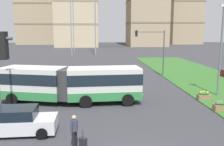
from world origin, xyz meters
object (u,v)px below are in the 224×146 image
articulated_bus (71,83)px  rolling_suitcase (83,143)px  streetlight_median (221,47)px  flower_planter_2 (221,106)px  pedestrian_crossing (74,129)px  apartment_tower_eastcentre (184,3)px  car_white_van (18,121)px  traffic_light_far_right (154,45)px  flower_planter_3 (204,95)px  apartment_tower_west (39,5)px

articulated_bus → rolling_suitcase: bearing=-80.0°
articulated_bus → streetlight_median: streetlight_median is taller
flower_planter_2 → pedestrian_crossing: bearing=-153.8°
apartment_tower_eastcentre → car_white_van: bearing=-113.7°
apartment_tower_eastcentre → pedestrian_crossing: bearing=-111.8°
pedestrian_crossing → articulated_bus: bearing=97.2°
pedestrian_crossing → flower_planter_2: size_ratio=1.58×
car_white_van → traffic_light_far_right: traffic_light_far_right is taller
streetlight_median → apartment_tower_eastcentre: bearing=72.5°
articulated_bus → traffic_light_far_right: bearing=50.7°
flower_planter_2 → apartment_tower_eastcentre: 112.32m
flower_planter_3 → apartment_tower_eastcentre: bearing=71.7°
flower_planter_2 → apartment_tower_west: bearing=109.6°
flower_planter_2 → streetlight_median: 6.29m
flower_planter_3 → apartment_tower_west: bearing=110.1°
pedestrian_crossing → car_white_van: bearing=151.4°
apartment_tower_eastcentre → traffic_light_far_right: bearing=-111.5°
traffic_light_far_right → flower_planter_3: bearing=-81.8°
rolling_suitcase → apartment_tower_west: 115.47m
traffic_light_far_right → apartment_tower_eastcentre: bearing=68.5°
flower_planter_3 → flower_planter_2: bearing=-90.0°
car_white_van → articulated_bus: bearing=68.8°
apartment_tower_eastcentre → flower_planter_2: bearing=-107.8°
pedestrian_crossing → apartment_tower_eastcentre: 120.55m
car_white_van → streetlight_median: size_ratio=0.54×
articulated_bus → flower_planter_2: 12.01m
apartment_tower_west → pedestrian_crossing: bearing=-76.3°
rolling_suitcase → traffic_light_far_right: size_ratio=0.16×
car_white_van → apartment_tower_west: apartment_tower_west is taller
flower_planter_2 → streetlight_median: (1.90, 4.30, 4.18)m
flower_planter_3 → apartment_tower_west: apartment_tower_west is taller
car_white_van → pedestrian_crossing: bearing=-28.6°
flower_planter_2 → apartment_tower_eastcentre: size_ratio=0.03×
flower_planter_2 → flower_planter_3: (0.00, 3.00, 0.00)m
rolling_suitcase → flower_planter_3: (10.07, 8.39, 0.11)m
pedestrian_crossing → flower_planter_3: pedestrian_crossing is taller
pedestrian_crossing → apartment_tower_eastcentre: (44.27, 110.51, 18.98)m
car_white_van → flower_planter_2: 14.40m
pedestrian_crossing → streetlight_median: bearing=37.4°
apartment_tower_west → apartment_tower_eastcentre: bearing=0.0°
car_white_van → flower_planter_2: bearing=13.2°
articulated_bus → flower_planter_3: bearing=-0.2°
flower_planter_3 → streetlight_median: size_ratio=0.13×
articulated_bus → flower_planter_3: articulated_bus is taller
car_white_van → pedestrian_crossing: (3.49, -1.91, 0.25)m
flower_planter_2 → streetlight_median: size_ratio=0.13×
flower_planter_3 → apartment_tower_west: (-37.48, 102.29, 18.15)m
flower_planter_3 → traffic_light_far_right: 12.75m
flower_planter_3 → traffic_light_far_right: traffic_light_far_right is taller
pedestrian_crossing → apartment_tower_west: 115.06m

